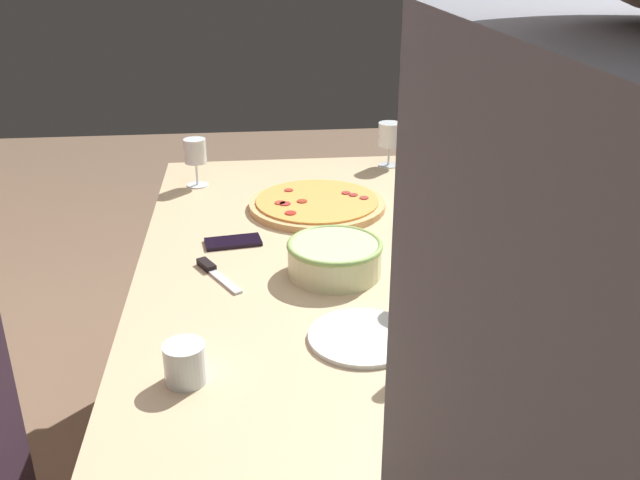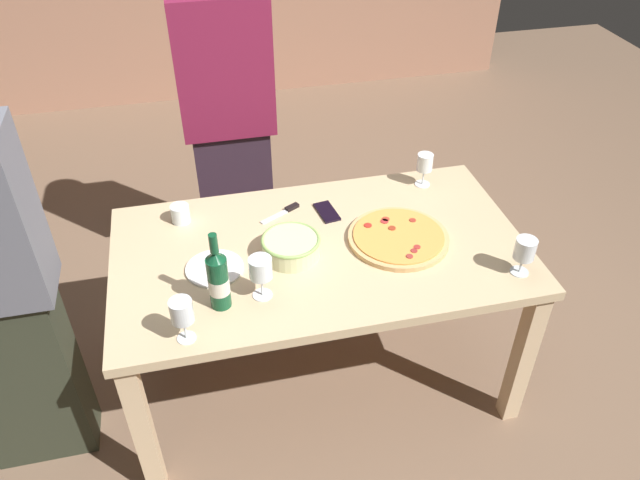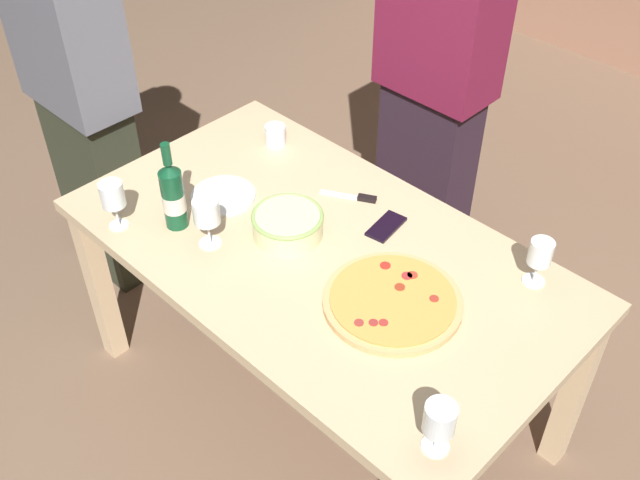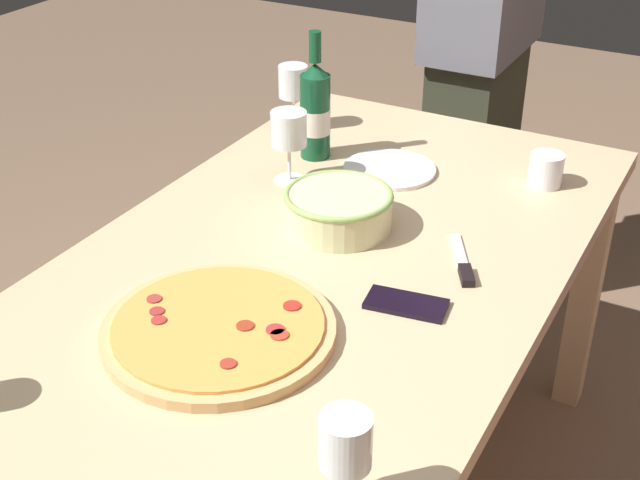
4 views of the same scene
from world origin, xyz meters
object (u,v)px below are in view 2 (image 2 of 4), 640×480
wine_glass_near_pizza (525,251)px  wine_glass_far_left (261,270)px  dining_table (320,265)px  cup_amber (180,214)px  person_guest_left (229,123)px  wine_glass_far_right (425,163)px  serving_bowl (291,246)px  wine_glass_by_bottle (182,312)px  wine_bottle (218,279)px  side_plate (215,268)px  cell_phone (327,212)px  pizza_knife (285,211)px  pizza (398,237)px

wine_glass_near_pizza → wine_glass_far_left: bearing=174.5°
dining_table → wine_glass_near_pizza: bearing=-24.4°
cup_amber → person_guest_left: bearing=64.9°
wine_glass_far_right → serving_bowl: bearing=-151.8°
wine_glass_by_bottle → wine_glass_far_left: bearing=28.3°
wine_glass_near_pizza → wine_bottle: bearing=176.0°
side_plate → wine_glass_far_left: bearing=-49.9°
wine_glass_by_bottle → cell_phone: size_ratio=1.15×
wine_glass_far_right → side_plate: wine_glass_far_right is taller
side_plate → person_guest_left: size_ratio=0.13×
wine_glass_by_bottle → wine_glass_near_pizza: bearing=2.7°
wine_glass_near_pizza → cell_phone: wine_glass_near_pizza is taller
cup_amber → pizza_knife: cup_amber is taller
dining_table → side_plate: (-0.41, -0.04, 0.10)m
wine_bottle → person_guest_left: 1.12m
side_plate → person_guest_left: bearing=79.7°
dining_table → person_guest_left: bearing=105.8°
person_guest_left → cell_phone: bearing=10.7°
wine_glass_far_left → pizza: bearing=18.9°
serving_bowl → wine_glass_near_pizza: size_ratio=1.49×
wine_bottle → wine_glass_near_pizza: size_ratio=2.02×
cell_phone → pizza_knife: (-0.17, 0.04, 0.00)m
dining_table → wine_bottle: (-0.41, -0.23, 0.21)m
wine_glass_far_left → cell_phone: wine_glass_far_left is taller
dining_table → pizza: 0.33m
serving_bowl → side_plate: (-0.29, -0.02, -0.04)m
pizza_knife → person_guest_left: 0.64m
wine_bottle → wine_glass_far_right: bearing=30.8°
pizza → wine_glass_near_pizza: (0.37, -0.29, 0.09)m
wine_glass_far_left → side_plate: wine_glass_far_left is taller
side_plate → pizza: bearing=1.2°
wine_bottle → wine_glass_near_pizza: 1.10m
cell_phone → pizza_knife: 0.18m
dining_table → cell_phone: (0.08, 0.22, 0.10)m
wine_glass_far_left → serving_bowl: bearing=54.6°
person_guest_left → wine_glass_far_right: bearing=40.1°
wine_glass_far_right → pizza_knife: (-0.64, -0.07, -0.10)m
wine_glass_by_bottle → cell_phone: wine_glass_by_bottle is taller
serving_bowl → wine_glass_by_bottle: size_ratio=1.36×
dining_table → serving_bowl: bearing=-169.5°
wine_bottle → wine_glass_far_right: 1.11m
side_plate → cell_phone: (0.49, 0.26, 0.00)m
dining_table → wine_glass_by_bottle: bearing=-145.4°
dining_table → cell_phone: cell_phone is taller
dining_table → serving_bowl: 0.18m
cup_amber → wine_bottle: bearing=-78.3°
wine_bottle → wine_glass_far_left: (0.15, 0.01, 0.00)m
pizza → person_guest_left: bearing=121.9°
wine_glass_far_left → cup_amber: 0.58m
wine_glass_far_left → cup_amber: bearing=116.4°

